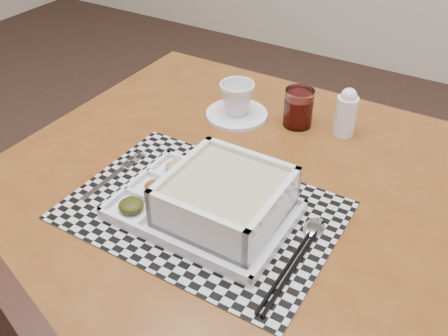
{
  "coord_description": "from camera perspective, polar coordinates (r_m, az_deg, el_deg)",
  "views": [
    {
      "loc": [
        0.83,
        -0.41,
        1.32
      ],
      "look_at": [
        0.44,
        0.22,
        0.78
      ],
      "focal_mm": 40.0,
      "sensor_mm": 36.0,
      "label": 1
    }
  ],
  "objects": [
    {
      "name": "serving_tray",
      "position": [
        0.9,
        -0.59,
        -3.86
      ],
      "size": [
        0.32,
        0.22,
        0.09
      ],
      "color": "silver",
      "rests_on": "placemat"
    },
    {
      "name": "fork",
      "position": [
        1.04,
        -12.29,
        -0.68
      ],
      "size": [
        0.02,
        0.19,
        0.0
      ],
      "color": "silver",
      "rests_on": "placemat"
    },
    {
      "name": "dining_table",
      "position": [
        1.06,
        0.24,
        -4.46
      ],
      "size": [
        0.95,
        0.95,
        0.7
      ],
      "color": "#592A10",
      "rests_on": "ground"
    },
    {
      "name": "chopsticks",
      "position": [
        0.84,
        7.87,
        -10.77
      ],
      "size": [
        0.02,
        0.24,
        0.01
      ],
      "color": "black",
      "rests_on": "placemat"
    },
    {
      "name": "placemat",
      "position": [
        0.94,
        -2.48,
        -4.87
      ],
      "size": [
        0.49,
        0.35,
        0.0
      ],
      "primitive_type": "cube",
      "rotation": [
        0.0,
        0.0,
        0.01
      ],
      "color": "#ACACB4",
      "rests_on": "dining_table"
    },
    {
      "name": "saucer",
      "position": [
        1.22,
        1.46,
        6.12
      ],
      "size": [
        0.15,
        0.15,
        0.01
      ],
      "primitive_type": "cylinder",
      "color": "silver",
      "rests_on": "dining_table"
    },
    {
      "name": "spoon",
      "position": [
        0.9,
        9.92,
        -7.2
      ],
      "size": [
        0.04,
        0.18,
        0.01
      ],
      "color": "silver",
      "rests_on": "placemat"
    },
    {
      "name": "cup",
      "position": [
        1.2,
        1.49,
        7.96
      ],
      "size": [
        0.1,
        0.1,
        0.08
      ],
      "primitive_type": "imported",
      "rotation": [
        0.0,
        0.0,
        -0.15
      ],
      "color": "silver",
      "rests_on": "saucer"
    },
    {
      "name": "juice_glass",
      "position": [
        1.18,
        8.49,
        6.66
      ],
      "size": [
        0.07,
        0.07,
        0.09
      ],
      "color": "white",
      "rests_on": "dining_table"
    },
    {
      "name": "creamer_bottle",
      "position": [
        1.16,
        13.78,
        6.17
      ],
      "size": [
        0.05,
        0.05,
        0.12
      ],
      "color": "silver",
      "rests_on": "dining_table"
    }
  ]
}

